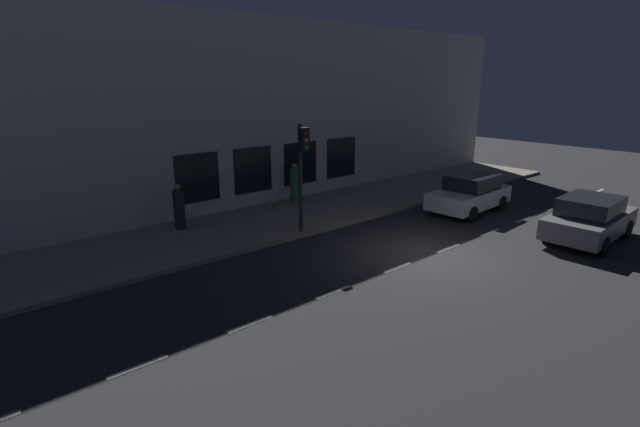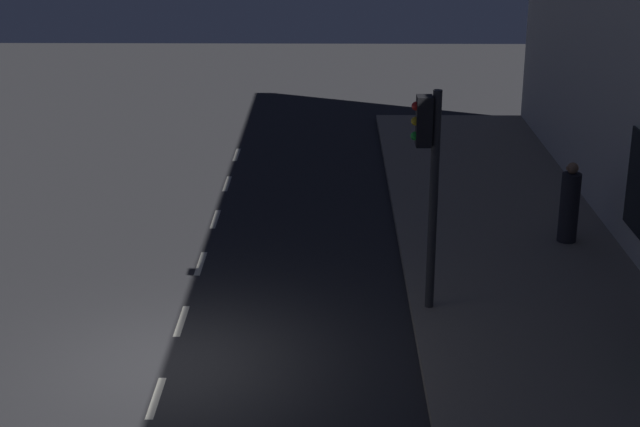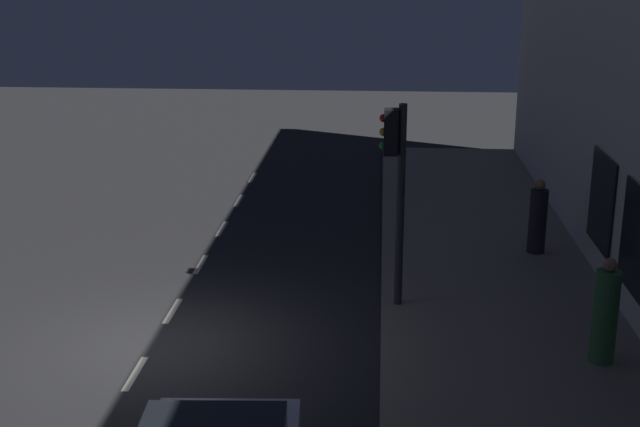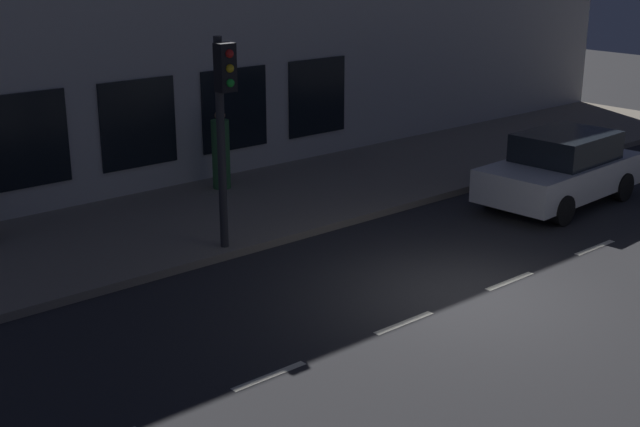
{
  "view_description": "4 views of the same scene",
  "coord_description": "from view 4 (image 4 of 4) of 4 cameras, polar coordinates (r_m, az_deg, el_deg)",
  "views": [
    {
      "loc": [
        -8.44,
        11.78,
        5.49
      ],
      "look_at": [
        2.28,
        2.75,
        1.42
      ],
      "focal_mm": 26.05,
      "sensor_mm": 36.0,
      "label": 1
    },
    {
      "loc": [
        2.58,
        -13.62,
        7.4
      ],
      "look_at": [
        2.4,
        2.03,
        1.84
      ],
      "focal_mm": 54.6,
      "sensor_mm": 36.0,
      "label": 2
    },
    {
      "loc": [
        3.94,
        -13.44,
        6.55
      ],
      "look_at": [
        2.83,
        1.83,
        1.95
      ],
      "focal_mm": 48.25,
      "sensor_mm": 36.0,
      "label": 3
    },
    {
      "loc": [
        -8.43,
        10.54,
        5.66
      ],
      "look_at": [
        1.25,
        2.23,
        1.59
      ],
      "focal_mm": 48.97,
      "sensor_mm": 36.0,
      "label": 4
    }
  ],
  "objects": [
    {
      "name": "ground_plane",
      "position": [
        14.63,
        9.9,
        -5.34
      ],
      "size": [
        60.0,
        60.0,
        0.0
      ],
      "primitive_type": "plane",
      "color": "#28282B"
    },
    {
      "name": "sidewalk",
      "position": [
        18.91,
        -4.75,
        0.45
      ],
      "size": [
        4.5,
        32.0,
        0.15
      ],
      "color": "gray",
      "rests_on": "ground"
    },
    {
      "name": "building_facade",
      "position": [
        20.26,
        -9.39,
        12.74
      ],
      "size": [
        0.65,
        32.0,
        8.0
      ],
      "color": "beige",
      "rests_on": "ground"
    },
    {
      "name": "lane_centre_line",
      "position": [
        15.37,
        12.3,
        -4.33
      ],
      "size": [
        0.12,
        27.2,
        0.01
      ],
      "color": "beige",
      "rests_on": "ground"
    },
    {
      "name": "traffic_light",
      "position": [
        15.56,
        -6.34,
        6.79
      ],
      "size": [
        0.5,
        0.32,
        3.86
      ],
      "color": "#2D2D30",
      "rests_on": "sidewalk"
    },
    {
      "name": "parked_car_1",
      "position": [
        19.84,
        15.49,
        2.83
      ],
      "size": [
        2.12,
        4.16,
        1.58
      ],
      "rotation": [
        0.0,
        0.0,
        0.06
      ],
      "color": "silver",
      "rests_on": "ground"
    },
    {
      "name": "pedestrian_0",
      "position": [
        19.91,
        -6.5,
        3.96
      ],
      "size": [
        0.58,
        0.58,
        1.8
      ],
      "rotation": [
        0.0,
        0.0,
        2.43
      ],
      "color": "#336B38",
      "rests_on": "sidewalk"
    }
  ]
}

